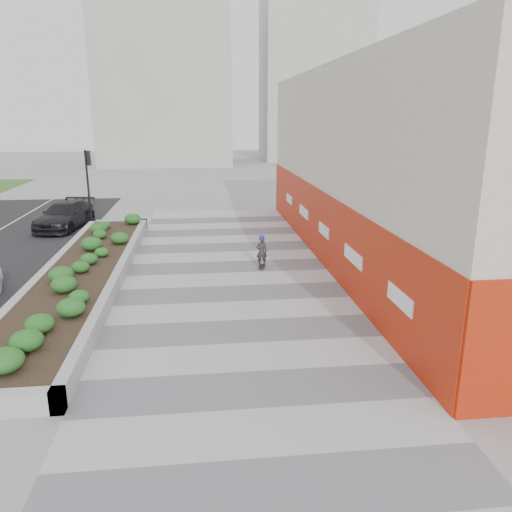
{
  "coord_description": "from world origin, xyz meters",
  "views": [
    {
      "loc": [
        -1.06,
        -11.46,
        6.01
      ],
      "look_at": [
        0.9,
        5.85,
        1.1
      ],
      "focal_mm": 35.0,
      "sensor_mm": 36.0,
      "label": 1
    }
  ],
  "objects_px": {
    "skateboarder": "(262,251)",
    "car_dark": "(65,215)",
    "planter": "(83,270)",
    "traffic_signal_near": "(89,176)"
  },
  "relations": [
    {
      "from": "planter",
      "to": "traffic_signal_near",
      "type": "xyz_separation_m",
      "value": [
        -1.73,
        10.5,
        2.34
      ]
    },
    {
      "from": "planter",
      "to": "skateboarder",
      "type": "relative_size",
      "value": 13.07
    },
    {
      "from": "planter",
      "to": "car_dark",
      "type": "distance_m",
      "value": 10.07
    },
    {
      "from": "traffic_signal_near",
      "to": "skateboarder",
      "type": "bearing_deg",
      "value": -48.08
    },
    {
      "from": "skateboarder",
      "to": "car_dark",
      "type": "xyz_separation_m",
      "value": [
        -9.87,
        8.68,
        0.01
      ]
    },
    {
      "from": "planter",
      "to": "car_dark",
      "type": "height_order",
      "value": "car_dark"
    },
    {
      "from": "skateboarder",
      "to": "car_dark",
      "type": "height_order",
      "value": "car_dark"
    },
    {
      "from": "skateboarder",
      "to": "car_dark",
      "type": "bearing_deg",
      "value": 150.18
    },
    {
      "from": "traffic_signal_near",
      "to": "skateboarder",
      "type": "height_order",
      "value": "traffic_signal_near"
    },
    {
      "from": "skateboarder",
      "to": "car_dark",
      "type": "relative_size",
      "value": 0.28
    }
  ]
}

